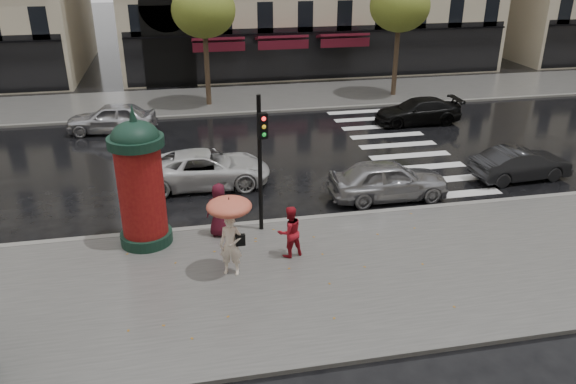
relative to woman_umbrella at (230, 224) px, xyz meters
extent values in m
plane|color=black|center=(2.64, -0.10, -1.66)|extent=(160.00, 160.00, 0.00)
cube|color=#474744|center=(2.64, -0.60, -1.60)|extent=(90.00, 7.00, 0.12)
cube|color=#474744|center=(2.64, 18.90, -1.60)|extent=(90.00, 6.00, 0.12)
cube|color=slate|center=(2.64, 2.90, -1.59)|extent=(90.00, 0.25, 0.14)
cube|color=slate|center=(2.64, 15.90, -1.59)|extent=(90.00, 0.25, 0.14)
cube|color=silver|center=(8.64, 9.50, -1.65)|extent=(3.60, 11.75, 0.01)
cylinder|color=#38281C|center=(0.64, 17.90, 0.94)|extent=(0.28, 0.28, 5.20)
ellipsoid|color=#4F6520|center=(0.64, 17.90, 3.54)|extent=(3.40, 3.40, 2.89)
cylinder|color=#38281C|center=(11.64, 17.90, 0.94)|extent=(0.28, 0.28, 5.20)
ellipsoid|color=#4F6520|center=(11.64, 17.90, 3.54)|extent=(3.40, 3.40, 2.89)
imported|color=#F6E0CB|center=(0.00, 0.00, -0.66)|extent=(0.74, 0.60, 1.75)
cylinder|color=black|center=(0.00, 0.00, -0.08)|extent=(0.02, 0.02, 1.11)
ellipsoid|color=red|center=(0.00, 0.00, 0.50)|extent=(1.21, 1.21, 0.42)
cone|color=black|center=(0.00, 0.00, 0.75)|extent=(0.04, 0.04, 0.09)
cube|color=black|center=(0.25, -0.07, -0.49)|extent=(0.26, 0.12, 0.33)
imported|color=#A81420|center=(1.75, 0.62, -0.75)|extent=(0.90, 0.78, 1.56)
imported|color=#460E1B|center=(-0.11, 2.30, -0.68)|extent=(0.92, 0.68, 1.71)
cylinder|color=black|center=(-2.37, 2.30, -1.37)|extent=(1.56, 1.56, 0.33)
cylinder|color=maroon|center=(-2.37, 2.30, 0.19)|extent=(1.34, 1.34, 2.79)
cylinder|color=black|center=(-2.37, 2.30, 1.70)|extent=(1.61, 1.61, 0.28)
ellipsoid|color=black|center=(-2.37, 2.30, 1.81)|extent=(1.38, 1.38, 0.97)
cone|color=black|center=(-2.37, 2.30, 2.54)|extent=(0.22, 0.22, 0.50)
cylinder|color=black|center=(1.20, 2.43, 0.65)|extent=(0.13, 0.13, 4.37)
cube|color=black|center=(1.26, 2.20, 1.96)|extent=(0.32, 0.26, 0.77)
imported|color=#99999D|center=(6.07, 4.10, -0.93)|extent=(4.29, 1.75, 1.46)
imported|color=black|center=(11.79, 4.78, -1.02)|extent=(3.94, 1.61, 1.27)
imported|color=silver|center=(-0.27, 6.62, -0.98)|extent=(4.94, 2.40, 1.35)
imported|color=black|center=(10.84, 12.50, -1.02)|extent=(4.41, 1.83, 1.27)
imported|color=#B1B0B6|center=(-4.30, 14.03, -0.94)|extent=(4.41, 2.23, 1.44)
camera|label=1|loc=(-1.12, -13.34, 6.89)|focal=35.00mm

